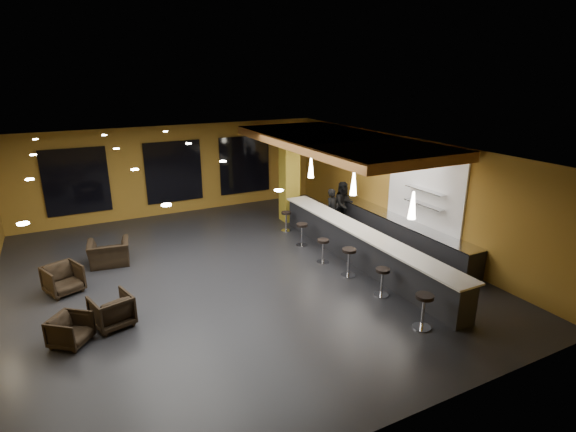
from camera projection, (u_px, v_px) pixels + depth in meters
name	position (u px, v px, depth m)	size (l,w,h in m)	color
floor	(233.00, 276.00, 12.73)	(12.00, 13.00, 0.10)	black
ceiling	(228.00, 150.00, 11.61)	(12.00, 13.00, 0.10)	black
wall_back	(173.00, 170.00, 17.70)	(12.00, 0.10, 3.50)	olive
wall_front	(386.00, 338.00, 6.63)	(12.00, 0.10, 3.50)	olive
wall_right	(404.00, 190.00, 14.80)	(0.10, 13.00, 3.50)	olive
wood_soffit	(337.00, 141.00, 14.25)	(3.60, 8.00, 0.28)	#AC6B32
window_left	(76.00, 181.00, 16.10)	(2.20, 0.06, 2.40)	black
window_center	(174.00, 172.00, 17.63)	(2.20, 0.06, 2.40)	black
window_right	(245.00, 165.00, 18.93)	(2.20, 0.06, 2.40)	black
tile_backsplash	(424.00, 190.00, 13.83)	(0.06, 3.20, 2.40)	white
bar_counter	(361.00, 248.00, 13.30)	(0.60, 8.00, 1.00)	black
bar_top	(361.00, 231.00, 13.13)	(0.78, 8.10, 0.05)	silver
prep_counter	(402.00, 234.00, 14.61)	(0.70, 6.00, 0.86)	black
prep_top	(403.00, 221.00, 14.47)	(0.72, 6.00, 0.03)	silver
wall_shelf_lower	(424.00, 204.00, 13.73)	(0.30, 1.50, 0.03)	silver
wall_shelf_upper	(426.00, 190.00, 13.59)	(0.30, 1.50, 0.03)	silver
column	(289.00, 175.00, 16.80)	(0.60, 0.60, 3.50)	olive
pendant_0	(413.00, 205.00, 11.03)	(0.20, 0.20, 0.70)	white
pendant_1	(354.00, 183.00, 13.14)	(0.20, 0.20, 0.70)	white
pendant_2	(311.00, 168.00, 15.26)	(0.20, 0.20, 0.70)	white
staff_a	(332.00, 210.00, 15.86)	(0.57, 0.37, 1.56)	black
staff_b	(343.00, 204.00, 16.32)	(0.83, 0.64, 1.70)	black
staff_c	(342.00, 204.00, 16.77)	(0.73, 0.47, 1.49)	black
armchair_a	(70.00, 330.00, 9.40)	(0.70, 0.72, 0.66)	black
armchair_b	(112.00, 311.00, 10.07)	(0.81, 0.83, 0.76)	black
armchair_c	(63.00, 279.00, 11.57)	(0.81, 0.84, 0.76)	black
armchair_d	(109.00, 253.00, 13.25)	(1.14, 1.00, 0.74)	black
bar_stool_0	(424.00, 307.00, 9.92)	(0.42, 0.42, 0.83)	silver
bar_stool_1	(382.00, 278.00, 11.38)	(0.38, 0.38, 0.75)	silver
bar_stool_2	(349.00, 259.00, 12.48)	(0.41, 0.41, 0.81)	silver
bar_stool_3	(323.00, 248.00, 13.37)	(0.37, 0.37, 0.73)	silver
bar_stool_4	(302.00, 232.00, 14.64)	(0.39, 0.39, 0.76)	silver
bar_stool_5	(286.00, 219.00, 15.99)	(0.36, 0.36, 0.72)	silver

